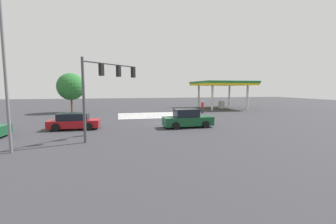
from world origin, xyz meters
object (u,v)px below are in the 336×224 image
object	(u,v)px
street_light_pole_a	(4,52)
tree_corner_a	(71,87)
car_1	(74,121)
car_0	(187,119)
pedestrian	(203,106)
traffic_signal_mast	(105,81)

from	to	relation	value
street_light_pole_a	tree_corner_a	bearing A→B (deg)	-87.68
car_1	tree_corner_a	xyz separation A→B (m)	(2.97, -14.71, 3.16)
tree_corner_a	car_1	bearing A→B (deg)	101.40
car_1	tree_corner_a	distance (m)	15.33
car_0	tree_corner_a	world-z (taller)	tree_corner_a
car_1	pedestrian	size ratio (longest dim) A/B	2.38
street_light_pole_a	tree_corner_a	size ratio (longest dim) A/B	1.62
car_0	car_1	world-z (taller)	car_0
traffic_signal_mast	car_1	world-z (taller)	traffic_signal_mast
pedestrian	street_light_pole_a	distance (m)	24.85
traffic_signal_mast	street_light_pole_a	bearing A→B (deg)	165.05
traffic_signal_mast	pedestrian	distance (m)	19.03
pedestrian	traffic_signal_mast	bearing A→B (deg)	-1.64
car_0	pedestrian	distance (m)	12.19
car_0	traffic_signal_mast	bearing A→B (deg)	-160.10
car_0	tree_corner_a	bearing A→B (deg)	127.10
pedestrian	tree_corner_a	xyz separation A→B (m)	(18.74, -5.06, 2.83)
pedestrian	car_0	bearing A→B (deg)	13.69
traffic_signal_mast	pedestrian	size ratio (longest dim) A/B	3.11
traffic_signal_mast	car_0	xyz separation A→B (m)	(-7.14, -2.93, -3.40)
traffic_signal_mast	car_1	distance (m)	6.14
pedestrian	street_light_pole_a	world-z (taller)	street_light_pole_a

